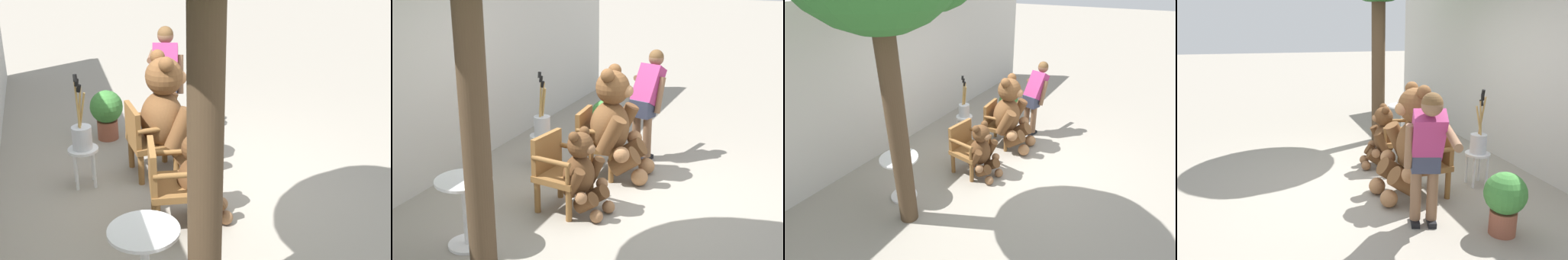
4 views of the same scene
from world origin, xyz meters
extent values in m
plane|color=gray|center=(0.00, 0.00, 0.00)|extent=(60.00, 60.00, 0.00)
cube|color=beige|center=(0.00, 2.40, 1.40)|extent=(10.00, 0.16, 2.80)
cube|color=brown|center=(-0.56, 0.52, 0.41)|extent=(0.63, 0.60, 0.07)
cylinder|color=brown|center=(-0.82, 0.35, 0.18)|extent=(0.07, 0.07, 0.37)
cylinder|color=brown|center=(-0.36, 0.28, 0.18)|extent=(0.07, 0.07, 0.37)
cylinder|color=brown|center=(-0.76, 0.76, 0.18)|extent=(0.07, 0.07, 0.37)
cylinder|color=brown|center=(-0.30, 0.70, 0.18)|extent=(0.07, 0.07, 0.37)
cube|color=brown|center=(-0.53, 0.75, 0.65)|extent=(0.52, 0.13, 0.42)
cylinder|color=brown|center=(-0.81, 0.56, 0.66)|extent=(0.12, 0.48, 0.06)
cylinder|color=brown|center=(-0.84, 0.35, 0.55)|extent=(0.05, 0.05, 0.22)
cylinder|color=brown|center=(-0.31, 0.49, 0.66)|extent=(0.12, 0.48, 0.06)
cylinder|color=brown|center=(-0.34, 0.28, 0.55)|extent=(0.05, 0.05, 0.22)
cube|color=brown|center=(0.56, 0.52, 0.41)|extent=(0.60, 0.56, 0.07)
cylinder|color=brown|center=(0.35, 0.29, 0.18)|extent=(0.07, 0.07, 0.37)
cylinder|color=brown|center=(0.81, 0.33, 0.18)|extent=(0.07, 0.07, 0.37)
cylinder|color=brown|center=(0.32, 0.71, 0.18)|extent=(0.07, 0.07, 0.37)
cylinder|color=brown|center=(0.77, 0.75, 0.18)|extent=(0.07, 0.07, 0.37)
cube|color=brown|center=(0.54, 0.75, 0.65)|extent=(0.52, 0.10, 0.42)
cylinder|color=brown|center=(0.31, 0.50, 0.66)|extent=(0.09, 0.48, 0.06)
cylinder|color=brown|center=(0.33, 0.29, 0.55)|extent=(0.05, 0.05, 0.22)
cylinder|color=brown|center=(0.81, 0.54, 0.66)|extent=(0.09, 0.48, 0.06)
cylinder|color=brown|center=(0.83, 0.33, 0.55)|extent=(0.05, 0.05, 0.22)
ellipsoid|color=brown|center=(0.56, 0.40, 0.66)|extent=(0.63, 0.54, 0.68)
sphere|color=brown|center=(0.56, 0.37, 1.19)|extent=(0.43, 0.43, 0.43)
ellipsoid|color=#A47148|center=(0.58, 0.18, 1.15)|extent=(0.22, 0.17, 0.16)
sphere|color=black|center=(0.58, 0.18, 1.17)|extent=(0.06, 0.06, 0.06)
sphere|color=brown|center=(0.40, 0.38, 1.37)|extent=(0.17, 0.17, 0.17)
sphere|color=brown|center=(0.72, 0.40, 1.37)|extent=(0.17, 0.17, 0.17)
cylinder|color=brown|center=(0.25, 0.26, 0.66)|extent=(0.22, 0.39, 0.52)
sphere|color=#A47148|center=(0.24, 0.13, 0.43)|extent=(0.20, 0.20, 0.20)
cylinder|color=brown|center=(0.89, 0.31, 0.66)|extent=(0.22, 0.39, 0.52)
sphere|color=#A47148|center=(0.91, 0.18, 0.43)|extent=(0.20, 0.20, 0.20)
cylinder|color=brown|center=(0.40, 0.14, 0.29)|extent=(0.28, 0.44, 0.40)
sphere|color=#A47148|center=(0.39, -0.07, 0.11)|extent=(0.22, 0.22, 0.22)
cylinder|color=brown|center=(0.76, 0.16, 0.29)|extent=(0.28, 0.44, 0.40)
sphere|color=#A47148|center=(0.79, -0.04, 0.11)|extent=(0.22, 0.22, 0.22)
ellipsoid|color=brown|center=(-0.56, 0.34, 0.45)|extent=(0.44, 0.39, 0.46)
sphere|color=brown|center=(-0.56, 0.32, 0.80)|extent=(0.29, 0.29, 0.29)
ellipsoid|color=#8C603D|center=(-0.58, 0.20, 0.78)|extent=(0.15, 0.13, 0.11)
sphere|color=black|center=(-0.58, 0.20, 0.78)|extent=(0.04, 0.04, 0.04)
sphere|color=brown|center=(-0.67, 0.35, 0.92)|extent=(0.12, 0.12, 0.12)
sphere|color=brown|center=(-0.45, 0.32, 0.92)|extent=(0.12, 0.12, 0.12)
cylinder|color=brown|center=(-0.78, 0.30, 0.45)|extent=(0.17, 0.27, 0.35)
sphere|color=#8C603D|center=(-0.81, 0.21, 0.29)|extent=(0.14, 0.14, 0.14)
cylinder|color=brown|center=(-0.36, 0.23, 0.45)|extent=(0.17, 0.27, 0.35)
sphere|color=#8C603D|center=(-0.36, 0.14, 0.29)|extent=(0.14, 0.14, 0.14)
cylinder|color=brown|center=(-0.71, 0.19, 0.20)|extent=(0.21, 0.31, 0.27)
sphere|color=#8C603D|center=(-0.74, 0.06, 0.07)|extent=(0.15, 0.15, 0.15)
cylinder|color=brown|center=(-0.46, 0.16, 0.20)|extent=(0.21, 0.31, 0.27)
sphere|color=#8C603D|center=(-0.47, 0.02, 0.07)|extent=(0.15, 0.15, 0.15)
cube|color=black|center=(1.27, 0.11, 0.03)|extent=(0.26, 0.15, 0.06)
cylinder|color=brown|center=(1.27, 0.11, 0.47)|extent=(0.12, 0.12, 0.82)
cube|color=black|center=(1.32, 0.28, 0.03)|extent=(0.26, 0.15, 0.06)
cylinder|color=brown|center=(1.32, 0.28, 0.47)|extent=(0.12, 0.12, 0.82)
cube|color=#33384C|center=(1.29, 0.19, 0.75)|extent=(0.29, 0.35, 0.24)
cube|color=#9E2D66|center=(1.42, 0.16, 1.06)|extent=(0.51, 0.43, 0.57)
sphere|color=brown|center=(1.59, 0.11, 1.40)|extent=(0.21, 0.21, 0.21)
sphere|color=brown|center=(1.59, 0.11, 1.42)|extent=(0.21, 0.21, 0.21)
cylinder|color=brown|center=(1.71, 0.27, 1.11)|extent=(0.57, 0.24, 0.12)
cylinder|color=brown|center=(1.36, -0.03, 0.94)|extent=(0.22, 0.14, 0.51)
cylinder|color=silver|center=(0.48, 1.33, 0.45)|extent=(0.34, 0.34, 0.03)
cylinder|color=silver|center=(0.57, 1.43, 0.22)|extent=(0.04, 0.04, 0.43)
cylinder|color=silver|center=(0.38, 1.43, 0.22)|extent=(0.04, 0.04, 0.43)
cylinder|color=silver|center=(0.57, 1.23, 0.22)|extent=(0.04, 0.04, 0.43)
cylinder|color=silver|center=(0.38, 1.23, 0.22)|extent=(0.04, 0.04, 0.43)
cylinder|color=silver|center=(0.48, 1.33, 0.59)|extent=(0.22, 0.22, 0.26)
cylinder|color=tan|center=(0.47, 1.35, 0.89)|extent=(0.14, 0.03, 0.70)
cylinder|color=black|center=(0.47, 1.35, 1.28)|extent=(0.06, 0.05, 0.09)
cylinder|color=tan|center=(0.50, 1.32, 0.83)|extent=(0.08, 0.12, 0.57)
cylinder|color=black|center=(0.50, 1.32, 1.16)|extent=(0.05, 0.06, 0.09)
cylinder|color=tan|center=(0.49, 1.34, 0.86)|extent=(0.05, 0.10, 0.65)
cylinder|color=black|center=(0.49, 1.34, 1.23)|extent=(0.05, 0.05, 0.09)
cylinder|color=white|center=(-1.68, 1.06, 0.70)|extent=(0.56, 0.56, 0.03)
cylinder|color=white|center=(-1.68, 1.06, 0.34)|extent=(0.07, 0.07, 0.69)
cylinder|color=white|center=(-1.68, 1.06, 0.01)|extent=(0.40, 0.40, 0.03)
cylinder|color=#473523|center=(-1.99, 0.67, 1.49)|extent=(0.25, 0.25, 2.98)
cylinder|color=brown|center=(1.71, 0.91, 0.13)|extent=(0.28, 0.28, 0.26)
sphere|color=#3D7F38|center=(1.71, 0.91, 0.46)|extent=(0.44, 0.44, 0.44)
camera|label=1|loc=(-5.13, 1.64, 3.03)|focal=50.00mm
camera|label=2|loc=(-5.65, -1.92, 2.79)|focal=50.00mm
camera|label=3|loc=(-4.32, -1.88, 3.12)|focal=28.00mm
camera|label=4|loc=(4.79, -1.39, 2.10)|focal=35.00mm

